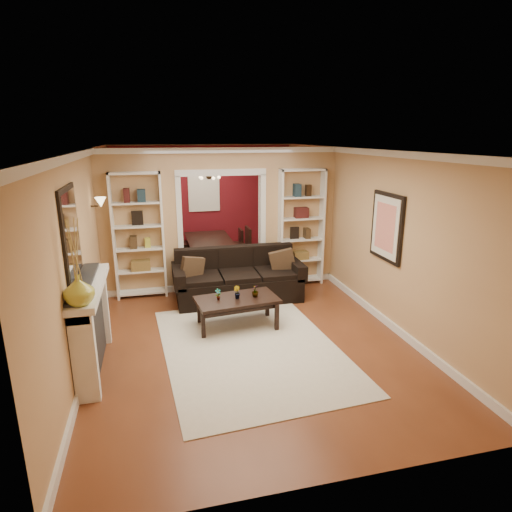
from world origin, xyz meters
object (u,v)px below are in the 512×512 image
object	(u,v)px
sofa	(238,275)
bookshelf_right	(301,228)
bookshelf_left	(139,236)
coffee_table	(237,312)
dining_table	(211,252)
fireplace	(94,327)

from	to	relation	value
sofa	bookshelf_right	size ratio (longest dim) A/B	1.01
bookshelf_left	bookshelf_right	xyz separation A→B (m)	(3.10, 0.00, 0.00)
sofa	bookshelf_left	size ratio (longest dim) A/B	1.01
coffee_table	bookshelf_right	world-z (taller)	bookshelf_right
coffee_table	bookshelf_left	bearing A→B (deg)	123.20
bookshelf_right	dining_table	size ratio (longest dim) A/B	1.29
sofa	coffee_table	size ratio (longest dim) A/B	1.86
dining_table	bookshelf_left	bearing A→B (deg)	136.96
sofa	coffee_table	world-z (taller)	sofa
sofa	fireplace	world-z (taller)	fireplace
coffee_table	bookshelf_left	world-z (taller)	bookshelf_left
coffee_table	fireplace	size ratio (longest dim) A/B	0.74
coffee_table	fireplace	distance (m)	2.18
sofa	bookshelf_right	xyz separation A→B (m)	(1.38, 0.58, 0.69)
dining_table	sofa	bearing A→B (deg)	-175.02
fireplace	coffee_table	bearing A→B (deg)	21.70
coffee_table	fireplace	bearing A→B (deg)	-165.22
sofa	coffee_table	bearing A→B (deg)	-102.46
fireplace	bookshelf_left	bearing A→B (deg)	77.95
sofa	dining_table	world-z (taller)	sofa
bookshelf_left	fireplace	xyz separation A→B (m)	(-0.54, -2.53, -0.57)
coffee_table	bookshelf_left	size ratio (longest dim) A/B	0.54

